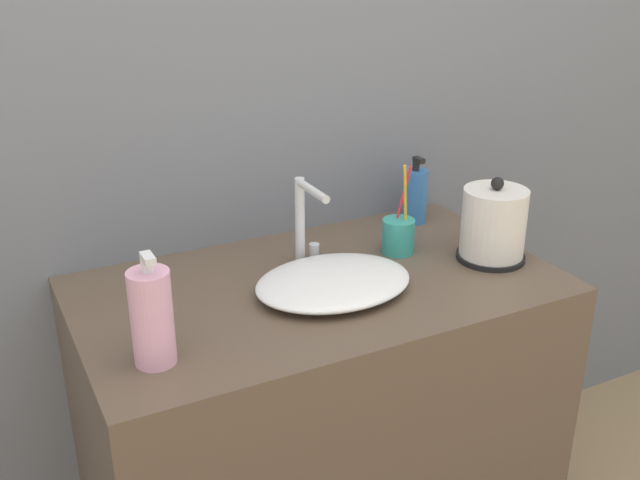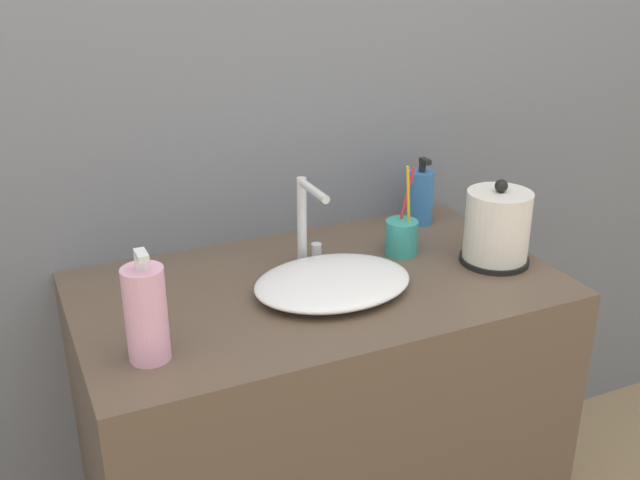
{
  "view_description": "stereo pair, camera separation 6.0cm",
  "coord_description": "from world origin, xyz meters",
  "px_view_note": "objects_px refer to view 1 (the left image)",
  "views": [
    {
      "loc": [
        -0.65,
        -0.99,
        1.54
      ],
      "look_at": [
        0.0,
        0.29,
        0.93
      ],
      "focal_mm": 42.0,
      "sensor_mm": 36.0,
      "label": 1
    },
    {
      "loc": [
        -0.6,
        -1.01,
        1.54
      ],
      "look_at": [
        0.0,
        0.29,
        0.93
      ],
      "focal_mm": 42.0,
      "sensor_mm": 36.0,
      "label": 2
    }
  ],
  "objects_px": {
    "electric_kettle": "(493,227)",
    "lotion_bottle": "(415,195)",
    "toothbrush_cup": "(398,235)",
    "faucet": "(305,219)",
    "shampoo_bottle": "(152,317)"
  },
  "relations": [
    {
      "from": "toothbrush_cup",
      "to": "lotion_bottle",
      "type": "distance_m",
      "value": 0.21
    },
    {
      "from": "electric_kettle",
      "to": "toothbrush_cup",
      "type": "height_order",
      "value": "toothbrush_cup"
    },
    {
      "from": "electric_kettle",
      "to": "lotion_bottle",
      "type": "height_order",
      "value": "electric_kettle"
    },
    {
      "from": "toothbrush_cup",
      "to": "shampoo_bottle",
      "type": "xyz_separation_m",
      "value": [
        -0.63,
        -0.21,
        0.05
      ]
    },
    {
      "from": "lotion_bottle",
      "to": "shampoo_bottle",
      "type": "height_order",
      "value": "shampoo_bottle"
    },
    {
      "from": "electric_kettle",
      "to": "toothbrush_cup",
      "type": "xyz_separation_m",
      "value": [
        -0.17,
        0.13,
        -0.03
      ]
    },
    {
      "from": "faucet",
      "to": "lotion_bottle",
      "type": "bearing_deg",
      "value": 17.26
    },
    {
      "from": "faucet",
      "to": "shampoo_bottle",
      "type": "bearing_deg",
      "value": -149.38
    },
    {
      "from": "lotion_bottle",
      "to": "electric_kettle",
      "type": "bearing_deg",
      "value": -84.23
    },
    {
      "from": "lotion_bottle",
      "to": "shampoo_bottle",
      "type": "xyz_separation_m",
      "value": [
        -0.78,
        -0.36,
        0.02
      ]
    },
    {
      "from": "faucet",
      "to": "toothbrush_cup",
      "type": "xyz_separation_m",
      "value": [
        0.22,
        -0.03,
        -0.07
      ]
    },
    {
      "from": "faucet",
      "to": "shampoo_bottle",
      "type": "xyz_separation_m",
      "value": [
        -0.41,
        -0.24,
        -0.02
      ]
    },
    {
      "from": "faucet",
      "to": "toothbrush_cup",
      "type": "bearing_deg",
      "value": -8.58
    },
    {
      "from": "faucet",
      "to": "toothbrush_cup",
      "type": "relative_size",
      "value": 0.92
    },
    {
      "from": "toothbrush_cup",
      "to": "lotion_bottle",
      "type": "bearing_deg",
      "value": 46.19
    }
  ]
}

